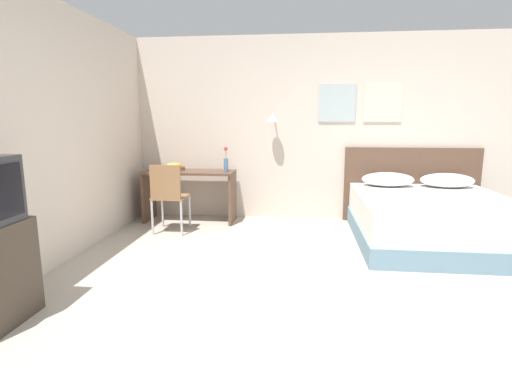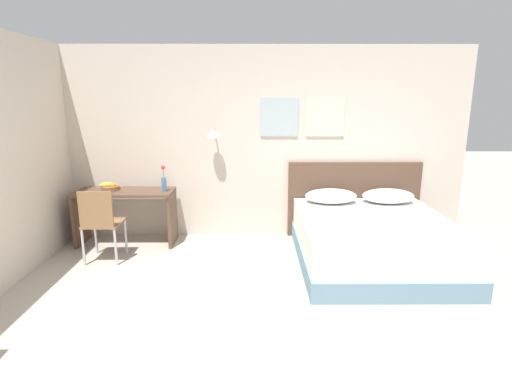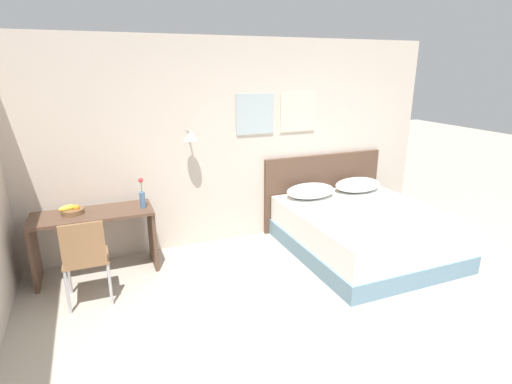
{
  "view_description": "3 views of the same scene",
  "coord_description": "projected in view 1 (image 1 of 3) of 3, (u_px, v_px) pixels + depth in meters",
  "views": [
    {
      "loc": [
        -0.14,
        -3.06,
        1.48
      ],
      "look_at": [
        -0.65,
        1.39,
        0.66
      ],
      "focal_mm": 28.0,
      "sensor_mm": 36.0,
      "label": 1
    },
    {
      "loc": [
        -0.0,
        -2.72,
        1.97
      ],
      "look_at": [
        0.02,
        1.56,
        0.95
      ],
      "focal_mm": 28.0,
      "sensor_mm": 36.0,
      "label": 2
    },
    {
      "loc": [
        -1.64,
        -2.03,
        2.29
      ],
      "look_at": [
        -0.05,
        1.83,
        0.97
      ],
      "focal_mm": 28.0,
      "sensor_mm": 36.0,
      "label": 3
    }
  ],
  "objects": [
    {
      "name": "bed",
      "position": [
        432.0,
        220.0,
        4.77
      ],
      "size": [
        1.76,
        1.99,
        0.57
      ],
      "color": "#66899E",
      "rests_on": "ground_plane"
    },
    {
      "name": "flower_vase",
      "position": [
        226.0,
        162.0,
        5.61
      ],
      "size": [
        0.06,
        0.06,
        0.35
      ],
      "color": "#4C7099",
      "rests_on": "desk"
    },
    {
      "name": "folded_towel_mid_bed",
      "position": [
        462.0,
        208.0,
        3.98
      ],
      "size": [
        0.32,
        0.33,
        0.06
      ],
      "color": "white",
      "rests_on": "bed"
    },
    {
      "name": "pillow_right",
      "position": [
        447.0,
        180.0,
        5.36
      ],
      "size": [
        0.7,
        0.45,
        0.19
      ],
      "color": "white",
      "rests_on": "bed"
    },
    {
      "name": "fruit_bowl",
      "position": [
        176.0,
        167.0,
        5.79
      ],
      "size": [
        0.26,
        0.24,
        0.11
      ],
      "color": "brown",
      "rests_on": "desk"
    },
    {
      "name": "pillow_left",
      "position": [
        388.0,
        179.0,
        5.45
      ],
      "size": [
        0.7,
        0.45,
        0.19
      ],
      "color": "white",
      "rests_on": "bed"
    },
    {
      "name": "wall_back",
      "position": [
        312.0,
        129.0,
        5.8
      ],
      "size": [
        5.95,
        0.31,
        2.65
      ],
      "color": "beige",
      "rests_on": "ground_plane"
    },
    {
      "name": "desk_chair",
      "position": [
        168.0,
        193.0,
        5.15
      ],
      "size": [
        0.43,
        0.43,
        0.91
      ],
      "color": "#8E6642",
      "rests_on": "ground_plane"
    },
    {
      "name": "folded_towel_near_foot",
      "position": [
        448.0,
        199.0,
        4.42
      ],
      "size": [
        0.31,
        0.28,
        0.06
      ],
      "color": "white",
      "rests_on": "bed"
    },
    {
      "name": "ground_plane",
      "position": [
        316.0,
        304.0,
        3.24
      ],
      "size": [
        24.0,
        24.0,
        0.0
      ],
      "primitive_type": "plane",
      "color": "#B2A899"
    },
    {
      "name": "desk",
      "position": [
        190.0,
        186.0,
        5.78
      ],
      "size": [
        1.29,
        0.53,
        0.74
      ],
      "color": "brown",
      "rests_on": "ground_plane"
    },
    {
      "name": "headboard",
      "position": [
        411.0,
        185.0,
        5.73
      ],
      "size": [
        1.88,
        0.06,
        1.08
      ],
      "color": "brown",
      "rests_on": "ground_plane"
    }
  ]
}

